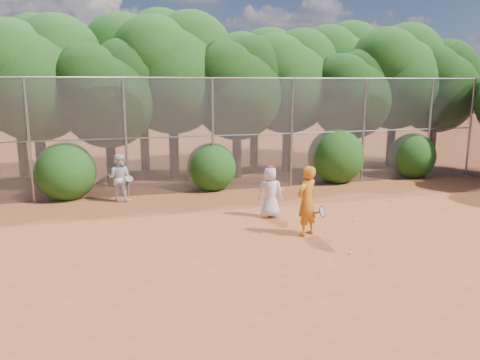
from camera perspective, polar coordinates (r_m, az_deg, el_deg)
name	(u,v)px	position (r m, az deg, el deg)	size (l,w,h in m)	color
ground	(307,241)	(11.77, 8.13, -7.37)	(80.00, 80.00, 0.00)	#9F4A24
fence_back	(237,134)	(16.83, -0.40, 5.69)	(20.05, 0.09, 4.03)	gray
tree_1	(36,74)	(18.81, -23.61, 11.81)	(4.64, 4.03, 6.35)	black
tree_2	(109,90)	(17.96, -15.72, 10.53)	(3.99, 3.47, 5.47)	black
tree_3	(173,68)	(19.16, -8.16, 13.33)	(4.89, 4.26, 6.70)	black
tree_4	(238,85)	(19.07, -0.26, 11.53)	(4.19, 3.64, 5.73)	black
tree_5	(289,78)	(20.64, 5.98, 12.29)	(4.51, 3.92, 6.17)	black
tree_6	(352,92)	(20.81, 13.48, 10.44)	(3.86, 3.36, 5.29)	black
tree_7	(396,73)	(22.65, 18.49, 12.30)	(4.77, 4.14, 6.53)	black
tree_8	(437,83)	(23.58, 22.92, 10.81)	(4.25, 3.70, 5.82)	black
tree_9	(17,70)	(21.23, -25.58, 12.00)	(4.83, 4.20, 6.62)	black
tree_10	(143,64)	(21.25, -11.77, 13.66)	(5.15, 4.48, 7.06)	black
tree_11	(255,75)	(21.81, 1.88, 12.62)	(4.64, 4.03, 6.35)	black
tree_12	(339,69)	(24.13, 11.95, 13.12)	(5.02, 4.37, 6.88)	black
bush_0	(66,169)	(16.72, -20.49, 1.25)	(2.00, 2.00, 2.00)	#184711
bush_1	(211,165)	(17.07, -3.52, 1.84)	(1.80, 1.80, 1.80)	#184711
bush_2	(336,154)	(18.75, 11.59, 3.13)	(2.20, 2.20, 2.20)	#184711
bush_3	(412,154)	(20.61, 20.25, 2.99)	(1.90, 1.90, 1.90)	#184711
player_yellow	(307,201)	(11.97, 8.14, -2.56)	(0.90, 0.71, 1.80)	orange
player_teen	(270,192)	(13.51, 3.70, -1.44)	(0.82, 0.63, 1.52)	silver
player_white	(119,178)	(15.82, -14.52, 0.27)	(0.93, 0.85, 1.57)	silver
ball_0	(354,220)	(13.63, 13.73, -4.77)	(0.07, 0.07, 0.07)	yellow
ball_1	(366,199)	(16.12, 15.12, -2.29)	(0.07, 0.07, 0.07)	yellow
ball_2	(350,253)	(11.07, 13.25, -8.64)	(0.07, 0.07, 0.07)	yellow
ball_3	(448,208)	(15.89, 23.98, -3.11)	(0.07, 0.07, 0.07)	yellow
ball_4	(309,221)	(13.34, 8.46, -4.93)	(0.07, 0.07, 0.07)	yellow
ball_5	(390,200)	(16.24, 17.81, -2.34)	(0.07, 0.07, 0.07)	yellow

